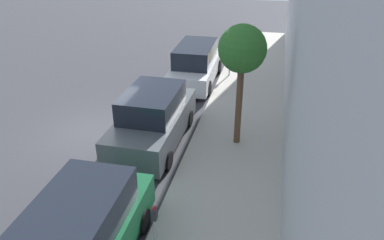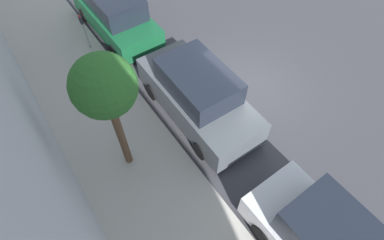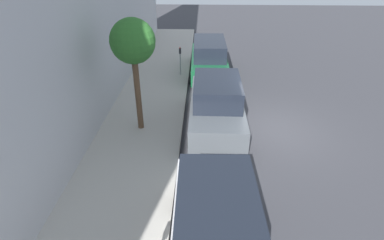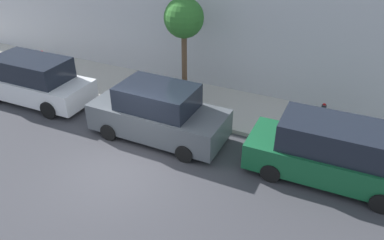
{
  "view_description": "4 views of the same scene",
  "coord_description": "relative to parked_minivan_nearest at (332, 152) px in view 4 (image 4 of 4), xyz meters",
  "views": [
    {
      "loc": [
        6.08,
        -11.15,
        6.89
      ],
      "look_at": [
        3.57,
        -0.09,
        1.0
      ],
      "focal_mm": 35.0,
      "sensor_mm": 36.0,
      "label": 1
    },
    {
      "loc": [
        6.08,
        5.07,
        8.37
      ],
      "look_at": [
        2.97,
        0.61,
        1.0
      ],
      "focal_mm": 28.0,
      "sensor_mm": 36.0,
      "label": 2
    },
    {
      "loc": [
        2.77,
        10.11,
        6.18
      ],
      "look_at": [
        3.09,
        1.1,
        1.0
      ],
      "focal_mm": 28.0,
      "sensor_mm": 36.0,
      "label": 3
    },
    {
      "loc": [
        -7.51,
        -6.1,
        7.35
      ],
      "look_at": [
        2.2,
        -1.47,
        1.0
      ],
      "focal_mm": 35.0,
      "sensor_mm": 36.0,
      "label": 4
    }
  ],
  "objects": [
    {
      "name": "street_tree",
      "position": [
        2.71,
        6.19,
        2.51
      ],
      "size": [
        1.53,
        1.53,
        4.12
      ],
      "color": "brown",
      "rests_on": "sidewalk"
    },
    {
      "name": "fire_hydrant",
      "position": [
        1.46,
        15.1,
        -0.43
      ],
      "size": [
        0.2,
        0.2,
        0.69
      ],
      "color": "gold",
      "rests_on": "sidewalk"
    },
    {
      "name": "parking_meter_far",
      "position": [
        1.56,
        12.71,
        0.09
      ],
      "size": [
        0.11,
        0.15,
        1.4
      ],
      "color": "#ADADB2",
      "rests_on": "sidewalk"
    },
    {
      "name": "sidewalk",
      "position": [
        2.7,
        5.95,
        -0.85
      ],
      "size": [
        3.18,
        32.0,
        0.15
      ],
      "color": "#B2ADA3",
      "rests_on": "ground_plane"
    },
    {
      "name": "parked_minivan_nearest",
      "position": [
        0.0,
        0.0,
        0.0
      ],
      "size": [
        2.02,
        4.93,
        1.9
      ],
      "color": "#14512D",
      "rests_on": "ground_plane"
    },
    {
      "name": "ground_plane",
      "position": [
        -2.39,
        5.95,
        -0.92
      ],
      "size": [
        60.0,
        60.0,
        0.0
      ],
      "primitive_type": "plane",
      "color": "#38383D"
    },
    {
      "name": "parked_suv_second",
      "position": [
        -0.2,
        5.77,
        0.01
      ],
      "size": [
        2.08,
        4.81,
        1.98
      ],
      "color": "#4C5156",
      "rests_on": "ground_plane"
    },
    {
      "name": "parking_meter_near",
      "position": [
        1.56,
        0.56,
        0.16
      ],
      "size": [
        0.11,
        0.15,
        1.52
      ],
      "color": "#ADADB2",
      "rests_on": "sidewalk"
    },
    {
      "name": "parked_minivan_third",
      "position": [
        0.01,
        11.78,
        -0.0
      ],
      "size": [
        2.02,
        4.93,
        1.9
      ],
      "color": "silver",
      "rests_on": "ground_plane"
    }
  ]
}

